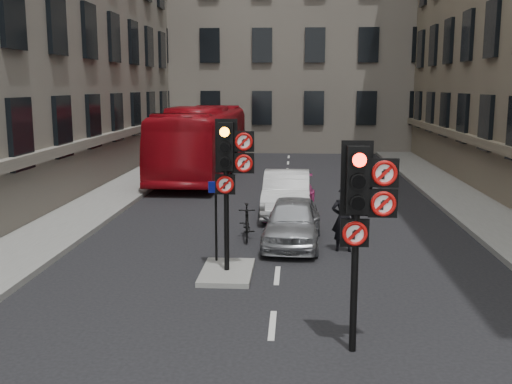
# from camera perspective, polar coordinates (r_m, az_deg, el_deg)

# --- Properties ---
(ground) EXTENTS (120.00, 120.00, 0.00)m
(ground) POSITION_cam_1_polar(r_m,az_deg,el_deg) (9.73, 1.10, -17.12)
(ground) COLOR black
(ground) RESTS_ON ground
(pavement_left) EXTENTS (3.00, 50.00, 0.16)m
(pavement_left) POSITION_cam_1_polar(r_m,az_deg,el_deg) (22.42, -16.12, -1.53)
(pavement_left) COLOR gray
(pavement_left) RESTS_ON ground
(pavement_right) EXTENTS (3.00, 50.00, 0.16)m
(pavement_right) POSITION_cam_1_polar(r_m,az_deg,el_deg) (22.18, 21.56, -1.97)
(pavement_right) COLOR gray
(pavement_right) RESTS_ON ground
(centre_island) EXTENTS (1.20, 2.00, 0.12)m
(centre_island) POSITION_cam_1_polar(r_m,az_deg,el_deg) (14.42, -2.78, -7.63)
(centre_island) COLOR gray
(centre_island) RESTS_ON ground
(building_far) EXTENTS (30.00, 14.00, 20.00)m
(building_far) POSITION_cam_1_polar(r_m,az_deg,el_deg) (46.98, 3.38, 16.88)
(building_far) COLOR gray
(building_far) RESTS_ON ground
(signal_near) EXTENTS (0.91, 0.40, 3.58)m
(signal_near) POSITION_cam_1_polar(r_m,az_deg,el_deg) (9.88, 10.07, -0.96)
(signal_near) COLOR black
(signal_near) RESTS_ON ground
(signal_far) EXTENTS (0.91, 0.40, 3.58)m
(signal_far) POSITION_cam_1_polar(r_m,az_deg,el_deg) (13.83, -2.52, 2.84)
(signal_far) COLOR black
(signal_far) RESTS_ON centre_island
(car_silver) EXTENTS (1.76, 3.95, 1.32)m
(car_silver) POSITION_cam_1_polar(r_m,az_deg,el_deg) (16.97, 3.49, -2.82)
(car_silver) COLOR #96999D
(car_silver) RESTS_ON ground
(car_white) EXTENTS (1.62, 4.54, 1.49)m
(car_white) POSITION_cam_1_polar(r_m,az_deg,el_deg) (20.94, 2.93, -0.09)
(car_white) COLOR beige
(car_white) RESTS_ON ground
(car_pink) EXTENTS (1.91, 4.21, 1.20)m
(car_pink) POSITION_cam_1_polar(r_m,az_deg,el_deg) (20.98, 3.26, -0.49)
(car_pink) COLOR #C2397F
(car_pink) RESTS_ON ground
(bus_red) EXTENTS (3.18, 12.41, 3.44)m
(bus_red) POSITION_cam_1_polar(r_m,az_deg,el_deg) (29.80, -5.12, 4.82)
(bus_red) COLOR maroon
(bus_red) RESTS_ON ground
(motorcycle) EXTENTS (0.61, 1.71, 1.00)m
(motorcycle) POSITION_cam_1_polar(r_m,az_deg,el_deg) (17.59, -0.88, -2.86)
(motorcycle) COLOR black
(motorcycle) RESTS_ON ground
(motorcyclist) EXTENTS (0.66, 0.45, 1.79)m
(motorcyclist) POSITION_cam_1_polar(r_m,az_deg,el_deg) (16.35, 8.33, -2.56)
(motorcyclist) COLOR black
(motorcyclist) RESTS_ON ground
(info_sign) EXTENTS (0.35, 0.14, 2.02)m
(info_sign) POSITION_cam_1_polar(r_m,az_deg,el_deg) (14.82, -3.85, -1.70)
(info_sign) COLOR black
(info_sign) RESTS_ON centre_island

